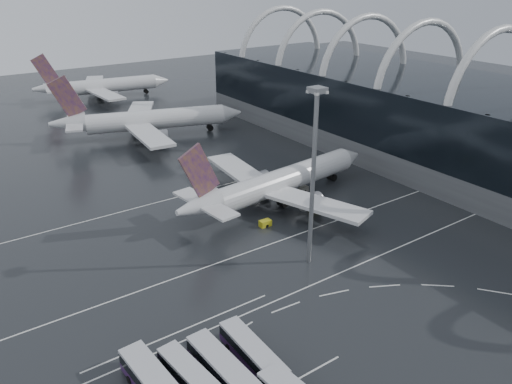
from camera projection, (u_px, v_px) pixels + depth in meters
ground at (315, 274)px, 80.81m from camera, size 420.00×420.00×0.00m
terminal at (453, 121)px, 123.40m from camera, size 42.00×160.00×34.90m
lane_marking_near at (323, 280)px, 79.31m from camera, size 120.00×0.25×0.01m
lane_marking_mid at (271, 244)px, 89.80m from camera, size 120.00×0.25×0.01m
lane_marking_far at (196, 192)px, 110.78m from camera, size 120.00×0.25×0.01m
bus_bay_line_north at (182, 330)px, 68.27m from camera, size 28.00×0.25×0.01m
airliner_main at (277, 183)px, 104.34m from camera, size 51.49×44.88×17.43m
airliner_gate_b at (147, 121)px, 145.88m from camera, size 54.52×48.39×19.30m
airliner_gate_c at (101, 86)px, 190.14m from camera, size 50.73×46.29×18.08m
bus_row_near_b at (194, 380)px, 57.83m from camera, size 3.85×12.17×2.94m
bus_row_near_c at (225, 371)px, 58.98m from camera, size 3.50×13.04×3.18m
bus_row_near_d at (253, 354)px, 61.81m from camera, size 3.08×12.12×2.97m
floodlight_mast at (314, 158)px, 76.88m from camera, size 2.27×2.27×29.58m
gse_cart_belly_a at (314, 208)px, 101.98m from camera, size 2.05×1.21×1.12m
gse_cart_belly_b at (304, 189)px, 111.00m from camera, size 2.02×1.19×1.10m
gse_cart_belly_c at (265, 223)px, 95.83m from camera, size 2.28×1.35×1.24m
gse_cart_belly_e at (279, 182)px, 114.61m from camera, size 1.91×1.13×1.04m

